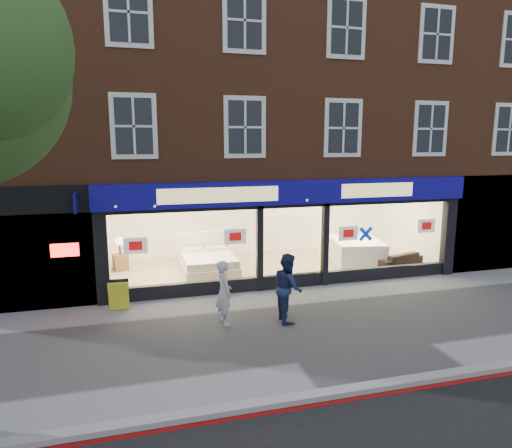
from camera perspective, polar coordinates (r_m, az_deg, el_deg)
name	(u,v)px	position (r m, az deg, el deg)	size (l,w,h in m)	color
ground	(335,325)	(11.55, 9.86, -12.30)	(120.00, 120.00, 0.00)	gray
kerb_line	(410,390)	(9.13, 18.64, -19.09)	(60.00, 0.10, 0.01)	#8C0A07
kerb_stone	(403,382)	(9.25, 17.94, -18.26)	(60.00, 0.25, 0.12)	gray
showroom_floor	(271,267)	(16.17, 1.89, -5.37)	(11.00, 4.50, 0.10)	tan
building	(258,78)	(17.33, 0.23, 17.77)	(19.00, 8.26, 10.30)	brown
display_bed	(208,263)	(15.27, -6.03, -4.84)	(1.81, 2.16, 1.22)	beige
bedside_table	(121,262)	(16.18, -16.57, -4.60)	(0.45, 0.45, 0.55)	brown
mattress_stack	(356,251)	(16.89, 12.40, -3.31)	(2.02, 2.37, 0.83)	silver
sofa	(398,260)	(16.66, 17.33, -4.27)	(1.77, 0.69, 0.52)	black
a_board	(119,295)	(12.72, -16.78, -8.52)	(0.53, 0.34, 0.81)	gold
pedestrian_grey	(224,292)	(11.21, -4.03, -8.54)	(0.58, 0.38, 1.60)	#B7BAC0
pedestrian_blue	(288,287)	(11.40, 4.01, -7.90)	(0.83, 0.65, 1.71)	#1A264A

